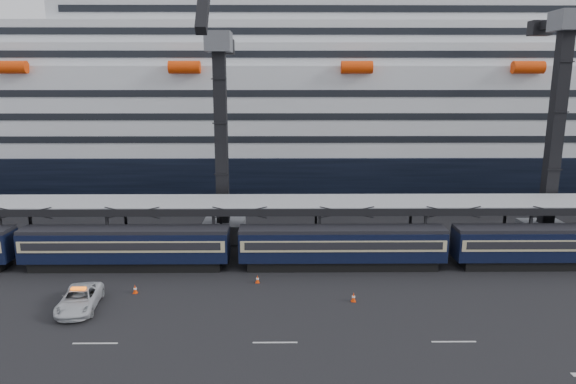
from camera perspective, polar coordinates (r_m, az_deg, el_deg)
name	(u,v)px	position (r m, az deg, el deg)	size (l,w,h in m)	color
ground	(463,315)	(41.51, 18.88, -12.81)	(260.00, 260.00, 0.00)	black
train	(378,245)	(48.54, 9.96, -5.84)	(133.05, 3.00, 4.05)	black
canopy	(419,203)	(52.50, 14.30, -1.20)	(130.00, 6.25, 5.53)	#92949A
cruise_ship	(362,112)	(82.41, 8.18, 8.82)	(214.09, 28.84, 34.00)	black
crane_dark_near	(221,131)	(54.59, -7.50, 6.70)	(4.50, 17.75, 35.08)	#494C51
crane_dark_mid	(559,118)	(60.20, 27.89, 7.27)	(4.50, 18.24, 39.64)	#494C51
pickup_truck	(79,299)	(43.07, -22.16, -10.98)	(2.64, 5.73, 1.59)	silver
traffic_cone_b	(135,289)	(44.73, -16.63, -10.29)	(0.37, 0.37, 0.74)	#F13C07
traffic_cone_c	(257,279)	(45.06, -3.41, -9.62)	(0.35, 0.35, 0.70)	#F13C07
traffic_cone_d	(353,297)	(41.75, 7.29, -11.50)	(0.38, 0.38, 0.76)	#F13C07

